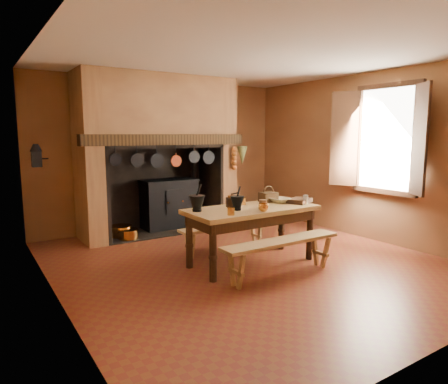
# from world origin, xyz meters

# --- Properties ---
(floor) EXTENTS (5.50, 5.50, 0.00)m
(floor) POSITION_xyz_m (0.00, 0.00, 0.00)
(floor) COLOR brown
(floor) RESTS_ON ground
(ceiling) EXTENTS (5.50, 5.50, 0.00)m
(ceiling) POSITION_xyz_m (0.00, 0.00, 2.80)
(ceiling) COLOR silver
(ceiling) RESTS_ON back_wall
(back_wall) EXTENTS (5.00, 0.02, 2.80)m
(back_wall) POSITION_xyz_m (0.00, 2.75, 1.40)
(back_wall) COLOR #96673C
(back_wall) RESTS_ON floor
(wall_left) EXTENTS (0.02, 5.50, 2.80)m
(wall_left) POSITION_xyz_m (-2.50, 0.00, 1.40)
(wall_left) COLOR #96673C
(wall_left) RESTS_ON floor
(wall_right) EXTENTS (0.02, 5.50, 2.80)m
(wall_right) POSITION_xyz_m (2.50, 0.00, 1.40)
(wall_right) COLOR #96673C
(wall_right) RESTS_ON floor
(chimney_breast) EXTENTS (2.95, 0.96, 2.80)m
(chimney_breast) POSITION_xyz_m (-0.30, 2.31, 1.81)
(chimney_breast) COLOR #96673C
(chimney_breast) RESTS_ON floor
(iron_range) EXTENTS (1.12, 0.55, 1.60)m
(iron_range) POSITION_xyz_m (-0.04, 2.45, 0.48)
(iron_range) COLOR black
(iron_range) RESTS_ON floor
(hearth_pans) EXTENTS (0.51, 0.62, 0.20)m
(hearth_pans) POSITION_xyz_m (-1.05, 2.22, 0.09)
(hearth_pans) COLOR #B57229
(hearth_pans) RESTS_ON floor
(hanging_pans) EXTENTS (1.92, 0.29, 0.27)m
(hanging_pans) POSITION_xyz_m (-0.34, 1.81, 1.36)
(hanging_pans) COLOR black
(hanging_pans) RESTS_ON chimney_breast
(onion_string) EXTENTS (0.12, 0.10, 0.46)m
(onion_string) POSITION_xyz_m (1.00, 1.79, 1.33)
(onion_string) COLOR #9C5B1C
(onion_string) RESTS_ON chimney_breast
(herb_bunch) EXTENTS (0.20, 0.20, 0.35)m
(herb_bunch) POSITION_xyz_m (1.18, 1.79, 1.38)
(herb_bunch) COLOR #4F592A
(herb_bunch) RESTS_ON chimney_breast
(window) EXTENTS (0.39, 1.75, 1.76)m
(window) POSITION_xyz_m (2.35, -0.40, 1.70)
(window) COLOR white
(window) RESTS_ON wall_right
(wall_coffee_mill) EXTENTS (0.23, 0.16, 0.31)m
(wall_coffee_mill) POSITION_xyz_m (-2.42, 1.55, 1.52)
(wall_coffee_mill) COLOR black
(wall_coffee_mill) RESTS_ON wall_left
(work_table) EXTENTS (1.82, 0.81, 0.79)m
(work_table) POSITION_xyz_m (0.00, -0.09, 0.67)
(work_table) COLOR #A4874B
(work_table) RESTS_ON floor
(bench_front) EXTENTS (1.70, 0.30, 0.48)m
(bench_front) POSITION_xyz_m (0.00, -0.71, 0.36)
(bench_front) COLOR #A4874B
(bench_front) RESTS_ON floor
(bench_back) EXTENTS (1.48, 0.26, 0.42)m
(bench_back) POSITION_xyz_m (0.00, 0.58, 0.31)
(bench_back) COLOR #A4874B
(bench_back) RESTS_ON floor
(mortar_large) EXTENTS (0.21, 0.21, 0.36)m
(mortar_large) POSITION_xyz_m (-0.76, 0.07, 0.91)
(mortar_large) COLOR black
(mortar_large) RESTS_ON work_table
(mortar_small) EXTENTS (0.19, 0.19, 0.32)m
(mortar_small) POSITION_xyz_m (-0.28, -0.14, 0.89)
(mortar_small) COLOR black
(mortar_small) RESTS_ON work_table
(coffee_grinder) EXTENTS (0.20, 0.17, 0.21)m
(coffee_grinder) POSITION_xyz_m (-0.22, 0.08, 0.87)
(coffee_grinder) COLOR #371D11
(coffee_grinder) RESTS_ON work_table
(brass_mug_a) EXTENTS (0.11, 0.11, 0.10)m
(brass_mug_a) POSITION_xyz_m (-0.53, -0.37, 0.84)
(brass_mug_a) COLOR #B57229
(brass_mug_a) RESTS_ON work_table
(brass_mug_b) EXTENTS (0.10, 0.10, 0.10)m
(brass_mug_b) POSITION_xyz_m (0.02, 0.15, 0.84)
(brass_mug_b) COLOR #B57229
(brass_mug_b) RESTS_ON work_table
(mixing_bowl) EXTENTS (0.32, 0.32, 0.07)m
(mixing_bowl) POSITION_xyz_m (0.58, -0.01, 0.82)
(mixing_bowl) COLOR beige
(mixing_bowl) RESTS_ON work_table
(stoneware_crock) EXTENTS (0.11, 0.11, 0.13)m
(stoneware_crock) POSITION_xyz_m (0.04, -0.29, 0.86)
(stoneware_crock) COLOR brown
(stoneware_crock) RESTS_ON work_table
(glass_jar) EXTENTS (0.10, 0.10, 0.13)m
(glass_jar) POSITION_xyz_m (0.81, -0.29, 0.86)
(glass_jar) COLOR beige
(glass_jar) RESTS_ON work_table
(wicker_basket) EXTENTS (0.25, 0.18, 0.24)m
(wicker_basket) POSITION_xyz_m (0.50, 0.16, 0.87)
(wicker_basket) COLOR #462E15
(wicker_basket) RESTS_ON work_table
(wooden_tray) EXTENTS (0.43, 0.37, 0.06)m
(wooden_tray) POSITION_xyz_m (0.81, -0.17, 0.82)
(wooden_tray) COLOR #371D11
(wooden_tray) RESTS_ON work_table
(brass_cup) EXTENTS (0.15, 0.15, 0.10)m
(brass_cup) POSITION_xyz_m (-0.04, -0.40, 0.84)
(brass_cup) COLOR #B57229
(brass_cup) RESTS_ON work_table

